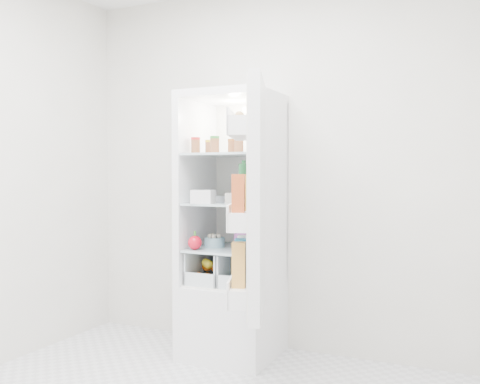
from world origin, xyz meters
The scene contains 19 objects.
room_walls centered at (0.00, 0.00, 1.59)m, with size 3.02×3.02×2.61m.
refrigerator centered at (-0.20, 1.25, 0.67)m, with size 0.60×0.60×1.80m.
shelf_low centered at (-0.20, 1.19, 0.74)m, with size 0.49×0.53×0.01m, color silver.
shelf_mid centered at (-0.20, 1.19, 1.05)m, with size 0.49×0.53×0.01m, color silver.
shelf_top centered at (-0.20, 1.19, 1.38)m, with size 0.49×0.53×0.01m, color silver.
crisper_left centered at (-0.32, 1.19, 0.61)m, with size 0.23×0.46×0.22m, color silver, non-canonical shape.
crisper_right centered at (-0.08, 1.19, 0.61)m, with size 0.23×0.46×0.22m, color silver, non-canonical shape.
condiment_jars centered at (-0.20, 1.07, 1.43)m, with size 0.46×0.16×0.08m.
squeeze_bottle centered at (-0.06, 1.22, 1.47)m, with size 0.05×0.05×0.17m, color silver.
tub_white centered at (-0.31, 0.99, 1.10)m, with size 0.14×0.14×0.09m, color silver.
tub_cream centered at (-0.15, 1.15, 1.09)m, with size 0.12×0.12×0.07m, color beige.
tin_red centered at (-0.04, 1.07, 1.09)m, with size 0.09×0.09×0.06m, color red.
foil_tray centered at (-0.31, 1.25, 1.08)m, with size 0.16×0.12×0.04m, color silver.
red_cabbage centered at (-0.05, 1.11, 0.83)m, with size 0.17×0.17×0.17m, color #5F2056.
bell_pepper centered at (-0.38, 0.99, 0.79)m, with size 0.09×0.09×0.09m, color red.
mushroom_bowl centered at (-0.32, 1.16, 0.78)m, with size 0.14×0.14×0.07m, color #83B3C4.
citrus_pile centered at (-0.32, 1.13, 0.59)m, with size 0.20×0.24×0.16m.
veg_pile centered at (-0.07, 1.18, 0.56)m, with size 0.16×0.30×0.10m.
fridge_door centered at (0.20, 0.63, 1.09)m, with size 0.34×0.59×1.30m.
Camera 1 is at (1.38, -2.08, 1.25)m, focal length 40.00 mm.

